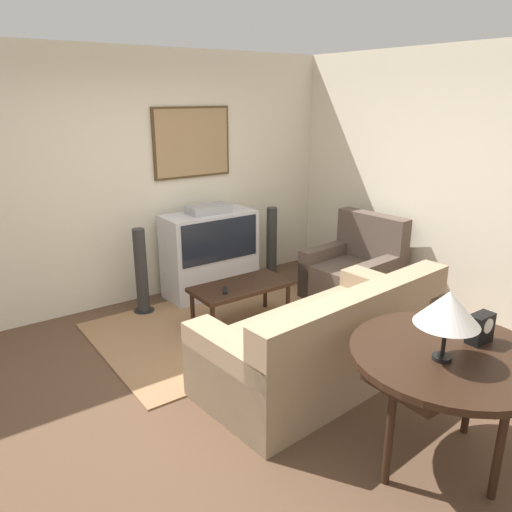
{
  "coord_description": "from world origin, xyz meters",
  "views": [
    {
      "loc": [
        -1.91,
        -2.98,
        2.23
      ],
      "look_at": [
        0.73,
        0.72,
        0.75
      ],
      "focal_mm": 35.0,
      "sensor_mm": 36.0,
      "label": 1
    }
  ],
  "objects_px": {
    "speaker_tower_left": "(141,274)",
    "mantel_clock": "(480,328)",
    "tv": "(210,253)",
    "table_lamp": "(448,308)",
    "coffee_table": "(241,289)",
    "speaker_tower_right": "(272,246)",
    "armchair": "(355,273)",
    "console_table": "(449,362)",
    "couch": "(326,344)"
  },
  "relations": [
    {
      "from": "table_lamp",
      "to": "speaker_tower_right",
      "type": "distance_m",
      "value": 3.54
    },
    {
      "from": "coffee_table",
      "to": "speaker_tower_right",
      "type": "relative_size",
      "value": 1.07
    },
    {
      "from": "couch",
      "to": "armchair",
      "type": "xyz_separation_m",
      "value": [
        1.43,
        1.06,
        -0.01
      ]
    },
    {
      "from": "speaker_tower_left",
      "to": "mantel_clock",
      "type": "bearing_deg",
      "value": -75.46
    },
    {
      "from": "coffee_table",
      "to": "mantel_clock",
      "type": "distance_m",
      "value": 2.44
    },
    {
      "from": "tv",
      "to": "speaker_tower_right",
      "type": "xyz_separation_m",
      "value": [
        0.86,
        -0.04,
        -0.06
      ]
    },
    {
      "from": "couch",
      "to": "table_lamp",
      "type": "height_order",
      "value": "table_lamp"
    },
    {
      "from": "console_table",
      "to": "table_lamp",
      "type": "height_order",
      "value": "table_lamp"
    },
    {
      "from": "armchair",
      "to": "couch",
      "type": "bearing_deg",
      "value": -59.1
    },
    {
      "from": "table_lamp",
      "to": "speaker_tower_left",
      "type": "bearing_deg",
      "value": 98.27
    },
    {
      "from": "tv",
      "to": "table_lamp",
      "type": "distance_m",
      "value": 3.37
    },
    {
      "from": "couch",
      "to": "speaker_tower_right",
      "type": "relative_size",
      "value": 2.29
    },
    {
      "from": "armchair",
      "to": "speaker_tower_right",
      "type": "height_order",
      "value": "armchair"
    },
    {
      "from": "coffee_table",
      "to": "console_table",
      "type": "distance_m",
      "value": 2.39
    },
    {
      "from": "armchair",
      "to": "speaker_tower_right",
      "type": "xyz_separation_m",
      "value": [
        -0.4,
        1.03,
        0.13
      ]
    },
    {
      "from": "table_lamp",
      "to": "console_table",
      "type": "bearing_deg",
      "value": 10.92
    },
    {
      "from": "tv",
      "to": "console_table",
      "type": "bearing_deg",
      "value": -94.76
    },
    {
      "from": "tv",
      "to": "couch",
      "type": "height_order",
      "value": "tv"
    },
    {
      "from": "armchair",
      "to": "table_lamp",
      "type": "distance_m",
      "value": 2.87
    },
    {
      "from": "console_table",
      "to": "speaker_tower_right",
      "type": "bearing_deg",
      "value": 70.72
    },
    {
      "from": "tv",
      "to": "table_lamp",
      "type": "relative_size",
      "value": 2.49
    },
    {
      "from": "mantel_clock",
      "to": "tv",
      "type": "bearing_deg",
      "value": 89.76
    },
    {
      "from": "mantel_clock",
      "to": "armchair",
      "type": "bearing_deg",
      "value": 60.19
    },
    {
      "from": "armchair",
      "to": "tv",
      "type": "bearing_deg",
      "value": -135.97
    },
    {
      "from": "armchair",
      "to": "speaker_tower_right",
      "type": "relative_size",
      "value": 1.04
    },
    {
      "from": "speaker_tower_right",
      "to": "speaker_tower_left",
      "type": "bearing_deg",
      "value": 180.0
    },
    {
      "from": "coffee_table",
      "to": "table_lamp",
      "type": "distance_m",
      "value": 2.5
    },
    {
      "from": "couch",
      "to": "coffee_table",
      "type": "height_order",
      "value": "couch"
    },
    {
      "from": "console_table",
      "to": "speaker_tower_right",
      "type": "xyz_separation_m",
      "value": [
        1.13,
        3.23,
        -0.28
      ]
    },
    {
      "from": "armchair",
      "to": "console_table",
      "type": "relative_size",
      "value": 0.82
    },
    {
      "from": "console_table",
      "to": "armchair",
      "type": "bearing_deg",
      "value": 55.15
    },
    {
      "from": "console_table",
      "to": "mantel_clock",
      "type": "bearing_deg",
      "value": -5.02
    },
    {
      "from": "speaker_tower_left",
      "to": "speaker_tower_right",
      "type": "height_order",
      "value": "same"
    },
    {
      "from": "coffee_table",
      "to": "speaker_tower_left",
      "type": "bearing_deg",
      "value": 127.87
    },
    {
      "from": "coffee_table",
      "to": "table_lamp",
      "type": "bearing_deg",
      "value": -94.86
    },
    {
      "from": "coffee_table",
      "to": "table_lamp",
      "type": "xyz_separation_m",
      "value": [
        -0.2,
        -2.38,
        0.71
      ]
    },
    {
      "from": "armchair",
      "to": "console_table",
      "type": "xyz_separation_m",
      "value": [
        -1.53,
        -2.2,
        0.41
      ]
    },
    {
      "from": "tv",
      "to": "armchair",
      "type": "distance_m",
      "value": 1.66
    },
    {
      "from": "speaker_tower_left",
      "to": "coffee_table",
      "type": "bearing_deg",
      "value": -52.13
    },
    {
      "from": "coffee_table",
      "to": "console_table",
      "type": "bearing_deg",
      "value": -92.17
    },
    {
      "from": "tv",
      "to": "couch",
      "type": "bearing_deg",
      "value": -94.76
    },
    {
      "from": "tv",
      "to": "armchair",
      "type": "height_order",
      "value": "tv"
    },
    {
      "from": "console_table",
      "to": "table_lamp",
      "type": "distance_m",
      "value": 0.4
    },
    {
      "from": "speaker_tower_right",
      "to": "tv",
      "type": "bearing_deg",
      "value": 177.42
    },
    {
      "from": "mantel_clock",
      "to": "couch",
      "type": "bearing_deg",
      "value": 97.99
    },
    {
      "from": "coffee_table",
      "to": "armchair",
      "type": "bearing_deg",
      "value": -6.57
    },
    {
      "from": "tv",
      "to": "armchair",
      "type": "relative_size",
      "value": 1.1
    },
    {
      "from": "coffee_table",
      "to": "speaker_tower_left",
      "type": "relative_size",
      "value": 1.07
    },
    {
      "from": "console_table",
      "to": "speaker_tower_right",
      "type": "height_order",
      "value": "speaker_tower_right"
    },
    {
      "from": "mantel_clock",
      "to": "speaker_tower_right",
      "type": "relative_size",
      "value": 0.2
    }
  ]
}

